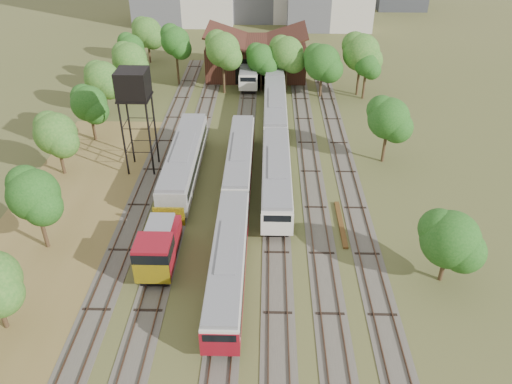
{
  "coord_description": "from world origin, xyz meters",
  "views": [
    {
      "loc": [
        1.01,
        -24.15,
        28.34
      ],
      "look_at": [
        -0.01,
        16.58,
        2.5
      ],
      "focal_mm": 35.0,
      "sensor_mm": 36.0,
      "label": 1
    }
  ],
  "objects_px": {
    "railcar_red_set": "(235,203)",
    "shunter_locomotive": "(159,248)",
    "railcar_green_set": "(275,110)",
    "water_tower": "(133,87)"
  },
  "relations": [
    {
      "from": "railcar_green_set",
      "to": "water_tower",
      "type": "xyz_separation_m",
      "value": [
        -15.07,
        -12.6,
        7.81
      ]
    },
    {
      "from": "railcar_red_set",
      "to": "shunter_locomotive",
      "type": "height_order",
      "value": "shunter_locomotive"
    },
    {
      "from": "railcar_red_set",
      "to": "railcar_green_set",
      "type": "relative_size",
      "value": 0.66
    },
    {
      "from": "railcar_red_set",
      "to": "shunter_locomotive",
      "type": "bearing_deg",
      "value": -129.81
    },
    {
      "from": "railcar_green_set",
      "to": "shunter_locomotive",
      "type": "distance_m",
      "value": 31.1
    },
    {
      "from": "railcar_green_set",
      "to": "water_tower",
      "type": "relative_size",
      "value": 4.5
    },
    {
      "from": "railcar_green_set",
      "to": "water_tower",
      "type": "height_order",
      "value": "water_tower"
    },
    {
      "from": "shunter_locomotive",
      "to": "railcar_green_set",
      "type": "bearing_deg",
      "value": 71.24
    },
    {
      "from": "railcar_red_set",
      "to": "water_tower",
      "type": "xyz_separation_m",
      "value": [
        -11.07,
        9.65,
        7.96
      ]
    },
    {
      "from": "railcar_red_set",
      "to": "shunter_locomotive",
      "type": "distance_m",
      "value": 9.37
    }
  ]
}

